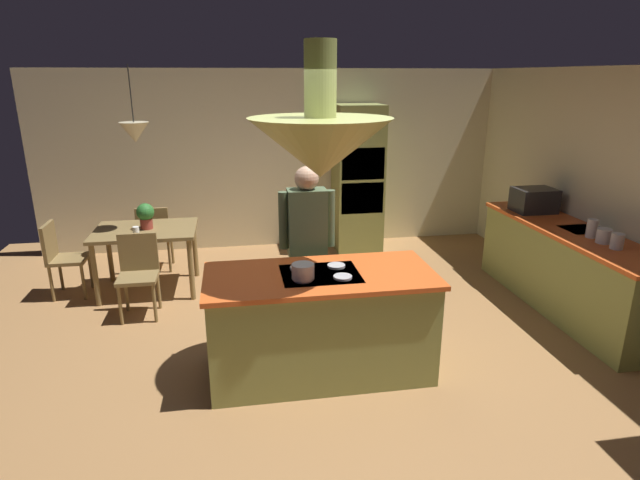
{
  "coord_description": "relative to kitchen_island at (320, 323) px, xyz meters",
  "views": [
    {
      "loc": [
        -0.67,
        -4.1,
        2.46
      ],
      "look_at": [
        0.1,
        0.4,
        1.0
      ],
      "focal_mm": 29.04,
      "sensor_mm": 36.0,
      "label": 1
    }
  ],
  "objects": [
    {
      "name": "dining_table",
      "position": [
        -1.7,
        2.1,
        0.2
      ],
      "size": [
        1.15,
        0.86,
        0.76
      ],
      "color": "olive",
      "rests_on": "ground"
    },
    {
      "name": "cooking_pot_on_cooktop",
      "position": [
        -0.16,
        -0.13,
        0.53
      ],
      "size": [
        0.18,
        0.18,
        0.12
      ],
      "primitive_type": "cylinder",
      "color": "#B2B2B7",
      "rests_on": "kitchen_island"
    },
    {
      "name": "microwave_on_counter",
      "position": [
        2.84,
        1.57,
        0.59
      ],
      "size": [
        0.46,
        0.36,
        0.28
      ],
      "primitive_type": "cube",
      "color": "#232326",
      "rests_on": "counter_run_right"
    },
    {
      "name": "potted_plant_on_table",
      "position": [
        -1.68,
        2.1,
        0.47
      ],
      "size": [
        0.2,
        0.2,
        0.3
      ],
      "color": "#99382D",
      "rests_on": "dining_table"
    },
    {
      "name": "wall_right",
      "position": [
        3.25,
        0.6,
        0.82
      ],
      "size": [
        0.1,
        7.2,
        2.55
      ],
      "primitive_type": "cube",
      "color": "beige",
      "rests_on": "ground"
    },
    {
      "name": "person_at_island",
      "position": [
        -0.01,
        0.71,
        0.5
      ],
      "size": [
        0.53,
        0.22,
        1.67
      ],
      "color": "tan",
      "rests_on": "ground"
    },
    {
      "name": "chair_by_back_wall",
      "position": [
        -1.7,
        2.75,
        0.05
      ],
      "size": [
        0.4,
        0.4,
        0.87
      ],
      "rotation": [
        0.0,
        0.0,
        3.14
      ],
      "color": "olive",
      "rests_on": "ground"
    },
    {
      "name": "canister_flour",
      "position": [
        2.84,
        0.16,
        0.52
      ],
      "size": [
        0.12,
        0.12,
        0.15
      ],
      "primitive_type": "cylinder",
      "color": "silver",
      "rests_on": "counter_run_right"
    },
    {
      "name": "pendant_light_over_table",
      "position": [
        -1.7,
        2.1,
        1.41
      ],
      "size": [
        0.32,
        0.32,
        0.82
      ],
      "color": "beige"
    },
    {
      "name": "oven_tower",
      "position": [
        1.1,
        3.24,
        0.58
      ],
      "size": [
        0.66,
        0.62,
        2.08
      ],
      "color": "#8C934C",
      "rests_on": "ground"
    },
    {
      "name": "cup_on_table",
      "position": [
        -1.76,
        1.89,
        0.35
      ],
      "size": [
        0.07,
        0.07,
        0.09
      ],
      "primitive_type": "cylinder",
      "color": "white",
      "rests_on": "dining_table"
    },
    {
      "name": "range_hood",
      "position": [
        0.0,
        0.0,
        1.5
      ],
      "size": [
        1.1,
        1.1,
        1.0
      ],
      "color": "#8C934C"
    },
    {
      "name": "chair_facing_island",
      "position": [
        -1.7,
        1.45,
        0.05
      ],
      "size": [
        0.4,
        0.4,
        0.87
      ],
      "color": "olive",
      "rests_on": "ground"
    },
    {
      "name": "ground",
      "position": [
        0.0,
        0.2,
        -0.46
      ],
      "size": [
        8.16,
        8.16,
        0.0
      ],
      "primitive_type": "plane",
      "color": "#9E7042"
    },
    {
      "name": "canister_tea",
      "position": [
        2.84,
        0.52,
        0.54
      ],
      "size": [
        0.1,
        0.1,
        0.19
      ],
      "primitive_type": "cylinder",
      "color": "silver",
      "rests_on": "counter_run_right"
    },
    {
      "name": "kitchen_island",
      "position": [
        0.0,
        0.0,
        0.0
      ],
      "size": [
        1.9,
        0.88,
        0.93
      ],
      "color": "#8C934C",
      "rests_on": "ground"
    },
    {
      "name": "chair_at_corner",
      "position": [
        -2.65,
        2.1,
        0.05
      ],
      "size": [
        0.4,
        0.4,
        0.87
      ],
      "rotation": [
        0.0,
        0.0,
        1.57
      ],
      "color": "olive",
      "rests_on": "ground"
    },
    {
      "name": "canister_sugar",
      "position": [
        2.84,
        0.34,
        0.52
      ],
      "size": [
        0.14,
        0.14,
        0.14
      ],
      "primitive_type": "cylinder",
      "color": "silver",
      "rests_on": "counter_run_right"
    },
    {
      "name": "wall_back",
      "position": [
        0.0,
        3.65,
        0.82
      ],
      "size": [
        6.8,
        0.1,
        2.55
      ],
      "primitive_type": "cube",
      "color": "beige",
      "rests_on": "ground"
    },
    {
      "name": "counter_run_right",
      "position": [
        2.84,
        0.8,
        0.0
      ],
      "size": [
        0.73,
        2.6,
        0.91
      ],
      "color": "#8C934C",
      "rests_on": "ground"
    }
  ]
}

